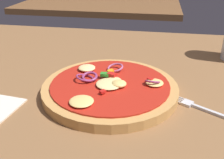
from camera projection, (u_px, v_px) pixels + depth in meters
dining_table at (112, 94)px, 0.55m from camera, size 1.15×0.88×0.03m
pizza at (110, 88)px, 0.52m from camera, size 0.27×0.27×0.04m
fork at (210, 112)px, 0.46m from camera, size 0.16×0.11×0.01m
background_table at (101, 4)px, 1.48m from camera, size 0.87×0.56×0.03m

